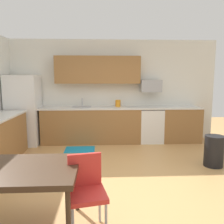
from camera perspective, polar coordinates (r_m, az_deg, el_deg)
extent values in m
plane|color=tan|center=(4.06, 0.72, -16.22)|extent=(12.00, 12.00, 0.00)
cube|color=silver|center=(6.35, -0.74, 5.31)|extent=(5.80, 0.10, 2.70)
cube|color=olive|center=(6.12, -5.10, -3.35)|extent=(2.54, 0.60, 0.90)
cube|color=olive|center=(6.47, 16.44, -3.01)|extent=(1.01, 0.60, 0.90)
cube|color=silver|center=(6.04, -0.61, 1.05)|extent=(4.80, 0.64, 0.04)
cube|color=olive|center=(6.12, -3.52, 10.33)|extent=(2.20, 0.34, 0.70)
cube|color=white|center=(6.27, -20.90, 0.40)|extent=(0.76, 0.70, 1.76)
cube|color=white|center=(6.26, 9.45, -3.26)|extent=(0.60, 0.60, 0.88)
cube|color=black|center=(6.18, 9.56, 0.87)|extent=(0.60, 0.60, 0.03)
cube|color=#9EA0A5|center=(6.23, 9.49, 6.36)|extent=(0.54, 0.36, 0.32)
cube|color=#A5A8AD|center=(6.06, -7.48, 0.62)|extent=(0.48, 0.40, 0.14)
cylinder|color=#B2B5BA|center=(6.22, -7.38, 2.31)|extent=(0.02, 0.02, 0.24)
cube|color=#422D1E|center=(2.78, -23.32, -13.08)|extent=(1.40, 0.90, 0.06)
cylinder|color=#422D1E|center=(2.46, -10.69, -25.22)|extent=(0.05, 0.05, 0.68)
cylinder|color=#422D1E|center=(3.13, -8.67, -17.33)|extent=(0.05, 0.05, 0.68)
cube|color=red|center=(2.65, -6.16, -19.63)|extent=(0.47, 0.47, 0.05)
cube|color=red|center=(2.73, -6.78, -14.16)|extent=(0.38, 0.11, 0.40)
cylinder|color=#B2B2B7|center=(2.65, -1.46, -25.51)|extent=(0.03, 0.03, 0.42)
cylinder|color=#B2B2B7|center=(2.90, -10.19, -22.44)|extent=(0.03, 0.03, 0.42)
cylinder|color=#B2B2B7|center=(2.94, -3.05, -21.89)|extent=(0.03, 0.03, 0.42)
cylinder|color=black|center=(4.92, 23.83, -8.80)|extent=(0.36, 0.36, 0.60)
cube|color=#198CBF|center=(5.62, -7.92, -9.15)|extent=(0.70, 0.50, 0.01)
cylinder|color=orange|center=(6.09, 1.48, 2.06)|extent=(0.14, 0.14, 0.20)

